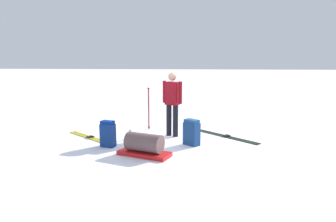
{
  "coord_description": "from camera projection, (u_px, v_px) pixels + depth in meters",
  "views": [
    {
      "loc": [
        -8.06,
        -0.56,
        2.14
      ],
      "look_at": [
        0.0,
        0.0,
        0.7
      ],
      "focal_mm": 33.7,
      "sensor_mm": 36.0,
      "label": 1
    }
  ],
  "objects": [
    {
      "name": "ground_plane",
      "position": [
        168.0,
        137.0,
        8.33
      ],
      "size": [
        80.0,
        80.0,
        0.0
      ],
      "primitive_type": "plane",
      "color": "white"
    },
    {
      "name": "ski_pair_far",
      "position": [
        227.0,
        136.0,
        8.34
      ],
      "size": [
        1.49,
        1.53,
        0.05
      ],
      "color": "black",
      "rests_on": "ground_plane"
    },
    {
      "name": "ski_poles_planted_near",
      "position": [
        149.0,
        106.0,
        9.13
      ],
      "size": [
        0.18,
        0.1,
        1.22
      ],
      "color": "maroon",
      "rests_on": "ground_plane"
    },
    {
      "name": "backpack_large_dark",
      "position": [
        108.0,
        134.0,
        7.41
      ],
      "size": [
        0.28,
        0.37,
        0.62
      ],
      "color": "navy",
      "rests_on": "ground_plane"
    },
    {
      "name": "skier_standing",
      "position": [
        172.0,
        101.0,
        8.28
      ],
      "size": [
        0.35,
        0.52,
        1.7
      ],
      "color": "black",
      "rests_on": "ground_plane"
    },
    {
      "name": "gear_sled",
      "position": [
        144.0,
        145.0,
        6.76
      ],
      "size": [
        0.83,
        1.22,
        0.49
      ],
      "color": "red",
      "rests_on": "ground_plane"
    },
    {
      "name": "thermos_bottle",
      "position": [
        130.0,
        134.0,
        8.08
      ],
      "size": [
        0.07,
        0.07,
        0.26
      ],
      "primitive_type": "cylinder",
      "color": "#ABBCBC",
      "rests_on": "ground_plane"
    },
    {
      "name": "ski_pair_near",
      "position": [
        90.0,
        138.0,
        8.23
      ],
      "size": [
        1.33,
        1.52,
        0.05
      ],
      "color": "gold",
      "rests_on": "ground_plane"
    },
    {
      "name": "backpack_bright",
      "position": [
        192.0,
        133.0,
        7.55
      ],
      "size": [
        0.41,
        0.43,
        0.63
      ],
      "color": "navy",
      "rests_on": "ground_plane"
    }
  ]
}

